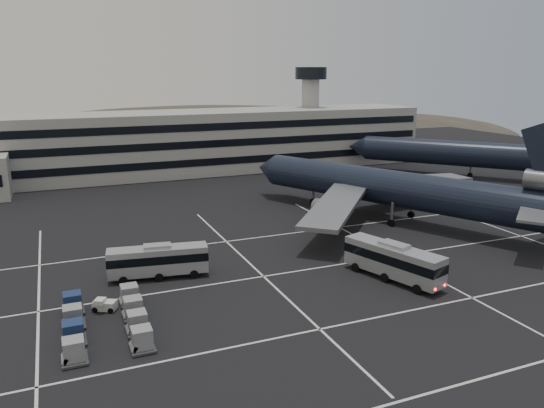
{
  "coord_description": "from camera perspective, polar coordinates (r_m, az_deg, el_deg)",
  "views": [
    {
      "loc": [
        -27.24,
        -49.37,
        23.16
      ],
      "look_at": [
        0.52,
        17.03,
        5.0
      ],
      "focal_mm": 35.0,
      "sensor_mm": 36.0,
      "label": 1
    }
  ],
  "objects": [
    {
      "name": "bus_far",
      "position": [
        62.25,
        -12.16,
        -5.87
      ],
      "size": [
        11.54,
        4.31,
        3.98
      ],
      "rotation": [
        0.0,
        0.0,
        1.42
      ],
      "color": "#979B9F",
      "rests_on": "ground"
    },
    {
      "name": "trijet_main",
      "position": [
        85.37,
        13.05,
        1.68
      ],
      "size": [
        43.03,
        53.96,
        18.08
      ],
      "rotation": [
        0.0,
        0.0,
        0.45
      ],
      "color": "black",
      "rests_on": "ground"
    },
    {
      "name": "terminal",
      "position": [
        124.0,
        -11.26,
        6.37
      ],
      "size": [
        125.0,
        26.0,
        24.0
      ],
      "color": "gray",
      "rests_on": "ground"
    },
    {
      "name": "trijet_far",
      "position": [
        125.33,
        21.13,
        5.08
      ],
      "size": [
        42.05,
        47.24,
        18.08
      ],
      "rotation": [
        0.0,
        0.0,
        0.7
      ],
      "color": "black",
      "rests_on": "ground"
    },
    {
      "name": "hills",
      "position": [
        226.73,
        -10.94,
        4.97
      ],
      "size": [
        352.0,
        180.0,
        44.0
      ],
      "color": "#38332B",
      "rests_on": "ground"
    },
    {
      "name": "lane_markings",
      "position": [
        61.96,
        6.25,
        -7.87
      ],
      "size": [
        90.0,
        55.62,
        0.01
      ],
      "color": "silver",
      "rests_on": "ground"
    },
    {
      "name": "bus_near",
      "position": [
        61.86,
        12.91,
        -5.85
      ],
      "size": [
        6.48,
        12.56,
        4.34
      ],
      "rotation": [
        0.0,
        0.0,
        0.31
      ],
      "color": "#979B9F",
      "rests_on": "ground"
    },
    {
      "name": "tug_b",
      "position": [
        55.94,
        -17.47,
        -10.29
      ],
      "size": [
        2.54,
        2.19,
        1.41
      ],
      "rotation": [
        0.0,
        0.0,
        1.08
      ],
      "color": "silver",
      "rests_on": "ground"
    },
    {
      "name": "uld_cluster",
      "position": [
        52.0,
        -17.54,
        -11.79
      ],
      "size": [
        7.95,
        12.46,
        2.02
      ],
      "rotation": [
        0.0,
        0.0,
        -0.04
      ],
      "color": "#2D2D30",
      "rests_on": "ground"
    },
    {
      "name": "ground",
      "position": [
        60.95,
        5.8,
        -8.24
      ],
      "size": [
        260.0,
        260.0,
        0.0
      ],
      "primitive_type": "plane",
      "color": "black",
      "rests_on": "ground"
    },
    {
      "name": "tug_a",
      "position": [
        64.14,
        -12.74,
        -6.7
      ],
      "size": [
        1.76,
        2.63,
        1.59
      ],
      "rotation": [
        0.0,
        0.0,
        -0.11
      ],
      "color": "silver",
      "rests_on": "ground"
    }
  ]
}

